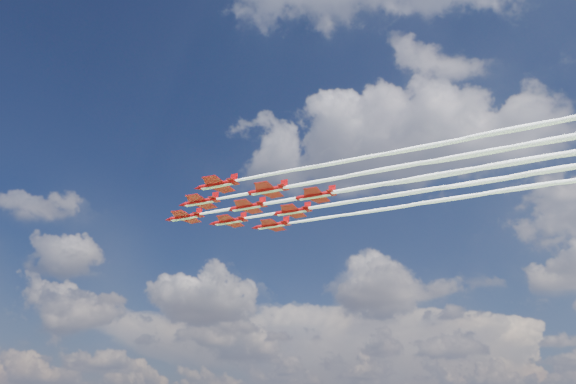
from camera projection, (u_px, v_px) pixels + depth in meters
name	position (u px, v px, depth m)	size (l,w,h in m)	color
jet_lead	(455.00, 172.00, 118.48)	(141.53, 9.38, 2.73)	#B0090D
jet_row2_port	(496.00, 150.00, 109.19)	(141.53, 9.38, 2.73)	#B0090D
jet_row2_starb	(502.00, 178.00, 121.32)	(141.53, 9.38, 2.73)	#B0090D
jet_row3_port	(545.00, 124.00, 99.90)	(141.53, 9.38, 2.73)	#B0090D
jet_row3_centre	(546.00, 157.00, 112.02)	(141.53, 9.38, 2.73)	#B0090D
jet_row3_starb	(546.00, 184.00, 124.15)	(141.53, 9.38, 2.73)	#B0090D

